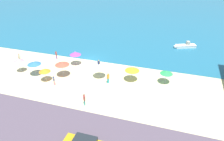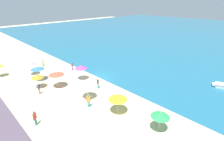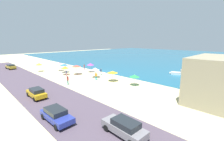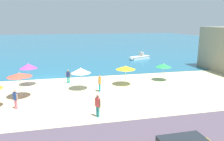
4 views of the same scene
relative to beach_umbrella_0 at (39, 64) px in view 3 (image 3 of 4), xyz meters
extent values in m
plane|color=#C8BE8E|center=(12.57, 12.05, -2.13)|extent=(160.00, 160.00, 0.00)
cube|color=#1D5D7B|center=(12.57, 67.05, -2.11)|extent=(150.00, 110.00, 0.05)
cube|color=#4E414F|center=(12.57, -5.95, -2.10)|extent=(80.00, 8.00, 0.06)
cylinder|color=#B2B2B7|center=(0.00, 0.00, -1.17)|extent=(0.05, 0.05, 1.92)
cone|color=yellow|center=(0.00, 0.00, 0.00)|extent=(1.70, 1.70, 0.53)
sphere|color=silver|center=(0.00, 0.00, 0.30)|extent=(0.08, 0.08, 0.08)
cylinder|color=#B2B2B7|center=(6.17, 4.24, -1.12)|extent=(0.05, 0.05, 2.02)
cone|color=blue|center=(6.17, 4.24, 0.06)|extent=(2.18, 2.18, 0.44)
sphere|color=silver|center=(6.17, 4.24, 0.31)|extent=(0.08, 0.08, 0.08)
cylinder|color=#B2B2B7|center=(10.63, 5.28, -1.07)|extent=(0.05, 0.05, 2.12)
cone|color=#E64B36|center=(10.63, 5.28, 0.11)|extent=(2.27, 2.27, 0.36)
sphere|color=silver|center=(10.63, 5.28, 0.32)|extent=(0.08, 0.08, 0.08)
cylinder|color=#B2B2B7|center=(3.15, 4.36, -1.10)|extent=(0.05, 0.05, 2.08)
cone|color=pink|center=(3.15, 4.36, 0.12)|extent=(1.70, 1.70, 0.46)
sphere|color=silver|center=(3.15, 4.36, 0.38)|extent=(0.08, 0.08, 0.08)
cylinder|color=#B2B2B7|center=(8.78, 3.11, -1.28)|extent=(0.05, 0.05, 1.71)
cone|color=orange|center=(8.78, 3.11, -0.22)|extent=(1.77, 1.77, 0.50)
sphere|color=silver|center=(8.78, 3.11, 0.06)|extent=(0.08, 0.08, 0.08)
cylinder|color=#B2B2B7|center=(21.57, 7.20, -1.19)|extent=(0.05, 0.05, 1.88)
cone|color=yellow|center=(21.57, 7.20, -0.11)|extent=(2.21, 2.21, 0.38)
sphere|color=silver|center=(21.57, 7.20, 0.11)|extent=(0.08, 0.08, 0.08)
cylinder|color=#B2B2B7|center=(26.67, 8.06, -1.26)|extent=(0.05, 0.05, 1.74)
cone|color=green|center=(26.67, 8.06, -0.23)|extent=(1.91, 1.91, 0.42)
sphere|color=silver|center=(26.67, 8.06, 0.01)|extent=(0.08, 0.08, 0.08)
cylinder|color=#B2B2B7|center=(16.46, 6.63, -1.21)|extent=(0.05, 0.05, 1.85)
cone|color=white|center=(16.46, 6.63, -0.06)|extent=(2.08, 2.08, 0.55)
sphere|color=silver|center=(16.46, 6.63, 0.25)|extent=(0.08, 0.08, 0.08)
cylinder|color=#B2B2B7|center=(10.86, 9.54, -1.12)|extent=(0.05, 0.05, 2.02)
cone|color=purple|center=(10.86, 9.54, 0.11)|extent=(1.98, 1.98, 0.55)
sphere|color=silver|center=(10.86, 9.54, 0.42)|extent=(0.08, 0.08, 0.08)
cylinder|color=purple|center=(6.23, 10.67, -1.74)|extent=(0.14, 0.14, 0.78)
cylinder|color=purple|center=(6.36, 10.55, -1.74)|extent=(0.14, 0.14, 0.78)
cube|color=#BC322F|center=(6.30, 10.61, -1.05)|extent=(0.41, 0.41, 0.62)
sphere|color=brown|center=(6.30, 10.61, -0.61)|extent=(0.22, 0.22, 0.22)
cylinder|color=brown|center=(6.12, 10.78, -1.10)|extent=(0.09, 0.09, 0.56)
cylinder|color=brown|center=(6.47, 10.44, -1.10)|extent=(0.09, 0.09, 0.56)
cylinder|color=pink|center=(10.62, 2.44, -1.73)|extent=(0.14, 0.14, 0.80)
cylinder|color=pink|center=(10.75, 2.31, -1.73)|extent=(0.14, 0.14, 0.80)
cube|color=navy|center=(10.69, 2.38, -1.01)|extent=(0.41, 0.41, 0.64)
sphere|color=tan|center=(10.69, 2.38, -0.57)|extent=(0.22, 0.22, 0.22)
cylinder|color=tan|center=(10.52, 2.55, -1.06)|extent=(0.09, 0.09, 0.57)
cylinder|color=tan|center=(10.85, 2.20, -1.06)|extent=(0.09, 0.09, 0.57)
cylinder|color=teal|center=(15.28, 9.47, -1.75)|extent=(0.14, 0.14, 0.77)
cylinder|color=teal|center=(15.12, 9.54, -1.75)|extent=(0.14, 0.14, 0.77)
cube|color=navy|center=(15.20, 9.50, -1.06)|extent=(0.42, 0.34, 0.61)
sphere|color=#97774A|center=(15.20, 9.50, -0.63)|extent=(0.22, 0.22, 0.22)
cylinder|color=#97774A|center=(15.42, 9.41, -1.11)|extent=(0.09, 0.09, 0.55)
cylinder|color=#97774A|center=(14.98, 9.59, -1.11)|extent=(0.09, 0.09, 0.55)
cylinder|color=green|center=(0.49, 7.62, -1.74)|extent=(0.14, 0.14, 0.79)
cylinder|color=green|center=(0.49, 7.44, -1.74)|extent=(0.14, 0.14, 0.79)
cube|color=silver|center=(0.49, 7.53, -1.03)|extent=(0.22, 0.36, 0.63)
sphere|color=#A4724E|center=(0.49, 7.53, -0.59)|extent=(0.22, 0.22, 0.22)
cylinder|color=#A4724E|center=(0.49, 7.77, -1.08)|extent=(0.09, 0.09, 0.56)
cylinder|color=#A4724E|center=(0.49, 7.29, -1.08)|extent=(0.09, 0.09, 0.56)
cylinder|color=teal|center=(17.09, -0.79, -1.71)|extent=(0.14, 0.14, 0.86)
cylinder|color=teal|center=(16.98, -0.65, -1.71)|extent=(0.14, 0.14, 0.86)
cube|color=#CB3D3E|center=(17.04, -0.72, -0.94)|extent=(0.39, 0.42, 0.68)
sphere|color=brown|center=(17.04, -0.72, -0.47)|extent=(0.22, 0.22, 0.22)
cylinder|color=brown|center=(17.18, -0.91, -0.99)|extent=(0.09, 0.09, 0.61)
cylinder|color=brown|center=(16.89, -0.53, -0.99)|extent=(0.09, 0.09, 0.61)
cylinder|color=teal|center=(18.22, 5.35, -1.71)|extent=(0.14, 0.14, 0.84)
cylinder|color=teal|center=(18.30, 5.51, -1.71)|extent=(0.14, 0.14, 0.84)
cube|color=gold|center=(18.26, 5.43, -0.96)|extent=(0.36, 0.42, 0.67)
sphere|color=#9E6D51|center=(18.26, 5.43, -0.49)|extent=(0.22, 0.22, 0.22)
cylinder|color=#9E6D51|center=(18.15, 5.21, -1.01)|extent=(0.09, 0.09, 0.60)
cylinder|color=#9E6D51|center=(18.37, 5.64, -1.01)|extent=(0.09, 0.09, 0.60)
cube|color=slate|center=(35.29, -5.23, -1.42)|extent=(4.50, 1.83, 0.66)
cube|color=#1E2328|center=(35.52, -5.24, -0.83)|extent=(2.54, 1.56, 0.53)
cylinder|color=black|center=(33.76, -5.98, -1.75)|extent=(0.65, 0.24, 0.64)
cylinder|color=black|center=(33.80, -4.39, -1.75)|extent=(0.65, 0.24, 0.64)
cylinder|color=black|center=(36.83, -4.48, -1.75)|extent=(0.65, 0.24, 0.64)
cube|color=#B88B15|center=(19.92, -7.56, -1.45)|extent=(4.15, 1.71, 0.60)
cube|color=#1E2328|center=(20.13, -7.56, -0.88)|extent=(2.33, 1.49, 0.53)
cylinder|color=black|center=(18.52, -8.36, -1.75)|extent=(0.64, 0.23, 0.64)
cylinder|color=black|center=(18.51, -6.79, -1.75)|extent=(0.64, 0.23, 0.64)
cylinder|color=black|center=(21.33, -8.34, -1.75)|extent=(0.64, 0.23, 0.64)
cylinder|color=black|center=(21.32, -6.77, -1.75)|extent=(0.64, 0.23, 0.64)
cube|color=#AE9128|center=(-9.98, -4.77, -1.43)|extent=(4.41, 2.05, 0.65)
cube|color=#1E2328|center=(-9.77, -4.75, -0.88)|extent=(2.51, 1.70, 0.45)
cylinder|color=black|center=(-11.37, -5.69, -1.75)|extent=(0.66, 0.27, 0.64)
cylinder|color=black|center=(-11.50, -4.08, -1.75)|extent=(0.66, 0.27, 0.64)
cylinder|color=black|center=(-8.47, -5.46, -1.75)|extent=(0.66, 0.27, 0.64)
cylinder|color=black|center=(-8.60, -3.85, -1.75)|extent=(0.66, 0.27, 0.64)
cube|color=navy|center=(28.70, -8.50, -1.47)|extent=(4.49, 1.90, 0.57)
cube|color=#1E2328|center=(28.48, -8.51, -0.93)|extent=(2.53, 1.64, 0.52)
cylinder|color=black|center=(30.19, -7.62, -1.75)|extent=(0.65, 0.24, 0.64)
cylinder|color=black|center=(30.24, -9.31, -1.75)|extent=(0.65, 0.24, 0.64)
cylinder|color=black|center=(27.17, -7.70, -1.75)|extent=(0.65, 0.24, 0.64)
cylinder|color=black|center=(27.22, -9.39, -1.75)|extent=(0.65, 0.24, 0.64)
cube|color=silver|center=(29.38, 23.66, -1.83)|extent=(4.33, 2.80, 0.51)
cube|color=silver|center=(27.28, 22.74, -1.78)|extent=(0.68, 0.81, 0.30)
cube|color=silver|center=(29.38, 23.66, -1.54)|extent=(4.36, 2.88, 0.08)
cube|color=#B2AD9E|center=(29.76, 23.83, -1.16)|extent=(0.85, 0.92, 0.85)
camera|label=1|loc=(27.46, -21.67, 15.85)|focal=35.00mm
camera|label=2|loc=(33.63, -5.45, 10.48)|focal=28.00mm
camera|label=3|loc=(43.24, -14.75, 6.48)|focal=24.00mm
camera|label=4|loc=(14.59, -16.03, 4.90)|focal=35.00mm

